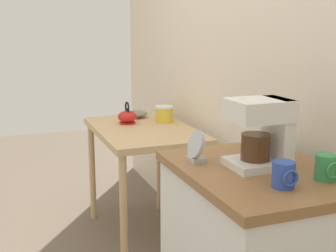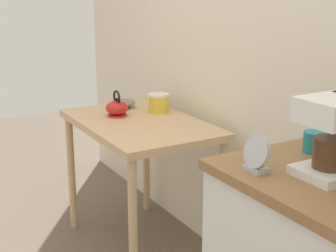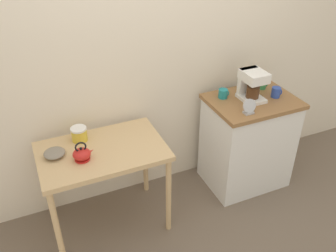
# 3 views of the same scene
# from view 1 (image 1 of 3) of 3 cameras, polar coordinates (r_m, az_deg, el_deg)

# --- Properties ---
(back_wall) EXTENTS (4.40, 0.10, 2.80)m
(back_wall) POSITION_cam_1_polar(r_m,az_deg,el_deg) (2.44, 11.44, 11.96)
(back_wall) COLOR beige
(back_wall) RESTS_ON ground_plane
(wooden_table) EXTENTS (0.94, 0.60, 0.76)m
(wooden_table) POSITION_cam_1_polar(r_m,az_deg,el_deg) (2.99, -3.03, -1.98)
(wooden_table) COLOR tan
(wooden_table) RESTS_ON ground_plane
(bowl_stoneware) EXTENTS (0.15, 0.15, 0.05)m
(bowl_stoneware) POSITION_cam_1_polar(r_m,az_deg,el_deg) (3.28, -3.95, 1.54)
(bowl_stoneware) COLOR gray
(bowl_stoneware) RESTS_ON wooden_table
(teakettle) EXTENTS (0.16, 0.13, 0.15)m
(teakettle) POSITION_cam_1_polar(r_m,az_deg,el_deg) (3.08, -5.09, 1.19)
(teakettle) COLOR red
(teakettle) RESTS_ON wooden_table
(canister_enamel) EXTENTS (0.12, 0.12, 0.11)m
(canister_enamel) POSITION_cam_1_polar(r_m,az_deg,el_deg) (3.12, -0.48, 1.52)
(canister_enamel) COLOR gold
(canister_enamel) RESTS_ON wooden_table
(coffee_maker) EXTENTS (0.18, 0.22, 0.26)m
(coffee_maker) POSITION_cam_1_polar(r_m,az_deg,el_deg) (1.75, 11.81, -0.52)
(coffee_maker) COLOR white
(coffee_maker) RESTS_ON kitchen_counter
(mug_blue) EXTENTS (0.08, 0.08, 0.09)m
(mug_blue) POSITION_cam_1_polar(r_m,az_deg,el_deg) (1.56, 14.23, -5.91)
(mug_blue) COLOR #2D4CAD
(mug_blue) RESTS_ON kitchen_counter
(mug_tall_green) EXTENTS (0.08, 0.08, 0.09)m
(mug_tall_green) POSITION_cam_1_polar(r_m,az_deg,el_deg) (1.68, 19.13, -4.90)
(mug_tall_green) COLOR #338C4C
(mug_tall_green) RESTS_ON kitchen_counter
(mug_dark_teal) EXTENTS (0.09, 0.08, 0.08)m
(mug_dark_teal) POSITION_cam_1_polar(r_m,az_deg,el_deg) (1.99, 11.21, -1.94)
(mug_dark_teal) COLOR teal
(mug_dark_teal) RESTS_ON kitchen_counter
(table_clock) EXTENTS (0.11, 0.06, 0.12)m
(table_clock) POSITION_cam_1_polar(r_m,az_deg,el_deg) (1.80, 3.51, -2.72)
(table_clock) COLOR #B2B5BA
(table_clock) RESTS_ON kitchen_counter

